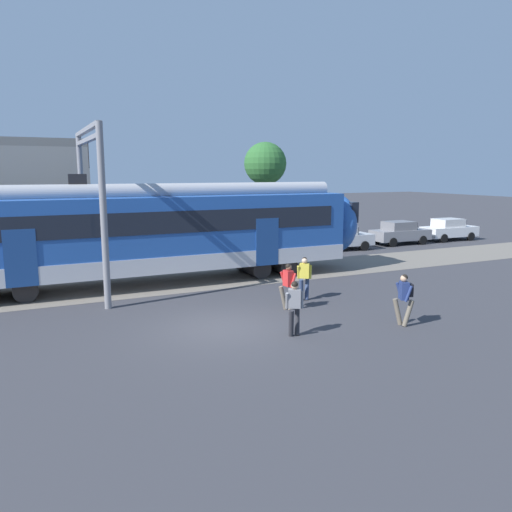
# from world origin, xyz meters

# --- Properties ---
(ground_plane) EXTENTS (160.00, 160.00, 0.00)m
(ground_plane) POSITION_xyz_m (0.00, 0.00, 0.00)
(ground_plane) COLOR #38383D
(pedestrian_grey) EXTENTS (0.66, 0.54, 1.67)m
(pedestrian_grey) POSITION_xyz_m (1.60, -1.62, 0.96)
(pedestrian_grey) COLOR #28282D
(pedestrian_grey) RESTS_ON ground
(pedestrian_red) EXTENTS (0.65, 0.53, 1.67)m
(pedestrian_red) POSITION_xyz_m (2.81, 0.94, 0.96)
(pedestrian_red) COLOR #6B6051
(pedestrian_red) RESTS_ON ground
(pedestrian_yellow) EXTENTS (0.67, 0.54, 1.67)m
(pedestrian_yellow) POSITION_xyz_m (4.02, 1.86, 0.99)
(pedestrian_yellow) COLOR navy
(pedestrian_yellow) RESTS_ON ground
(pedestrian_navy) EXTENTS (0.58, 0.65, 1.67)m
(pedestrian_navy) POSITION_xyz_m (5.22, -2.23, 0.99)
(pedestrian_navy) COLOR #6B6051
(pedestrian_navy) RESTS_ON ground
(parked_car_silver) EXTENTS (4.09, 1.93, 1.54)m
(parked_car_silver) POSITION_xyz_m (12.30, 11.48, 0.78)
(parked_car_silver) COLOR #B7BABF
(parked_car_silver) RESTS_ON ground
(parked_car_grey) EXTENTS (4.03, 1.81, 1.54)m
(parked_car_grey) POSITION_xyz_m (17.37, 11.85, 0.78)
(parked_car_grey) COLOR gray
(parked_car_grey) RESTS_ON ground
(parked_car_white) EXTENTS (4.05, 1.85, 1.54)m
(parked_car_white) POSITION_xyz_m (21.84, 11.88, 0.78)
(parked_car_white) COLOR silver
(parked_car_white) RESTS_ON ground
(catenary_gantry) EXTENTS (0.24, 6.64, 6.53)m
(catenary_gantry) POSITION_xyz_m (-2.92, 7.04, 4.31)
(catenary_gantry) COLOR gray
(catenary_gantry) RESTS_ON ground
(street_tree_right) EXTENTS (3.04, 3.04, 6.91)m
(street_tree_right) POSITION_xyz_m (10.58, 18.54, 5.34)
(street_tree_right) COLOR brown
(street_tree_right) RESTS_ON ground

